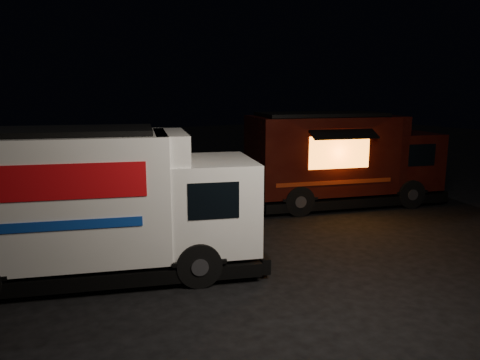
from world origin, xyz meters
name	(u,v)px	position (x,y,z in m)	size (l,w,h in m)	color
ground	(264,259)	(0.00, 0.00, 0.00)	(80.00, 80.00, 0.00)	black
white_truck	(98,203)	(-3.79, 1.00, 1.69)	(7.47, 2.55, 3.38)	white
red_truck	(344,159)	(5.64, 3.54, 1.70)	(7.29, 2.68, 3.39)	#350F09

